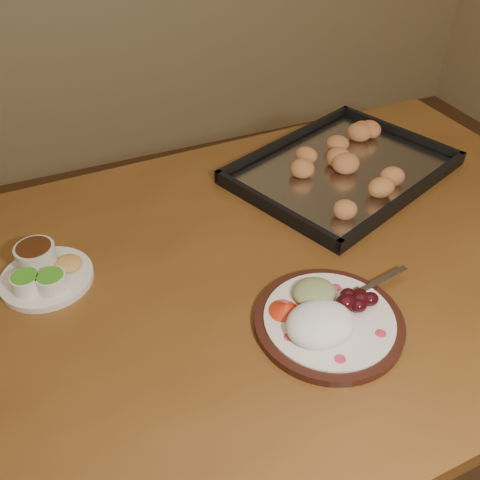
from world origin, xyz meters
name	(u,v)px	position (x,y,z in m)	size (l,w,h in m)	color
dining_table	(252,305)	(-0.06, 0.24, 0.65)	(1.53, 0.95, 0.75)	brown
dinner_plate	(326,318)	(0.00, 0.07, 0.77)	(0.31, 0.24, 0.06)	black
condiment_saucer	(43,271)	(-0.41, 0.36, 0.77)	(0.16, 0.16, 0.05)	white
baking_tray	(342,168)	(0.27, 0.46, 0.77)	(0.57, 0.50, 0.05)	black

